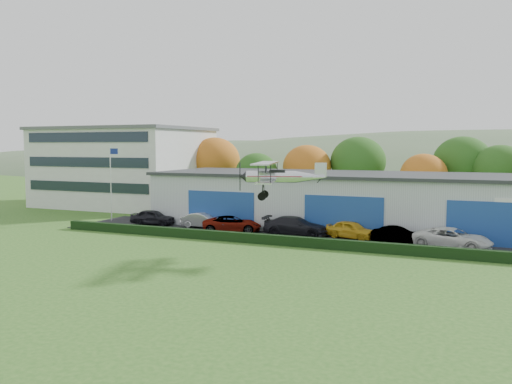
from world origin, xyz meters
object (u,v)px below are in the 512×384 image
at_px(car_1, 203,220).
at_px(car_5, 398,235).
at_px(office_block, 125,166).
at_px(car_3, 295,226).
at_px(biplane, 279,176).
at_px(hangar, 358,200).
at_px(flagpole, 111,176).
at_px(car_0, 153,217).
at_px(car_4, 351,230).
at_px(car_2, 232,224).
at_px(car_6, 453,238).

bearing_deg(car_1, car_5, -92.84).
bearing_deg(office_block, car_1, -34.95).
xyz_separation_m(office_block, car_3, (29.02, -14.19, -4.33)).
height_order(car_1, biplane, biplane).
bearing_deg(hangar, flagpole, -166.49).
distance_m(car_0, car_1, 5.65).
bearing_deg(car_4, biplane, 177.79).
bearing_deg(car_2, biplane, -159.93).
xyz_separation_m(flagpole, car_2, (14.94, -1.80, -3.99)).
bearing_deg(car_1, biplane, -129.40).
bearing_deg(hangar, car_2, -141.96).
height_order(car_0, car_3, car_3).
relative_size(hangar, biplane, 5.72).
height_order(hangar, car_0, hangar).
distance_m(flagpole, car_1, 12.01).
xyz_separation_m(flagpole, biplane, (22.57, -9.97, 1.07)).
bearing_deg(hangar, car_4, -82.30).
bearing_deg(car_5, car_1, 86.53).
bearing_deg(car_5, office_block, 68.70).
bearing_deg(car_4, car_6, -82.90).
bearing_deg(car_6, car_0, 98.57).
bearing_deg(car_5, car_0, 87.84).
relative_size(car_2, car_3, 0.93).
distance_m(office_block, biplane, 38.33).
distance_m(car_4, car_6, 8.33).
distance_m(car_0, car_3, 15.24).
height_order(car_2, car_3, car_3).
height_order(car_2, biplane, biplane).
height_order(car_0, car_2, car_0).
xyz_separation_m(car_4, biplane, (-3.23, -9.18, 5.05)).
relative_size(hangar, car_1, 9.22).
bearing_deg(flagpole, hangar, 13.51).
bearing_deg(hangar, car_3, -119.06).
distance_m(flagpole, car_0, 6.96).
height_order(hangar, car_1, hangar).
height_order(flagpole, car_1, flagpole).
relative_size(hangar, car_0, 9.04).
bearing_deg(hangar, office_block, 167.99).
xyz_separation_m(car_0, car_3, (15.24, -0.39, 0.07)).
height_order(office_block, car_0, office_block).
relative_size(car_1, biplane, 0.62).
distance_m(car_0, car_2, 9.33).
distance_m(hangar, car_3, 8.39).
relative_size(flagpole, car_5, 1.92).
xyz_separation_m(car_5, biplane, (-7.21, -8.34, 5.12)).
bearing_deg(biplane, car_6, 18.71).
height_order(car_0, car_6, car_6).
relative_size(car_2, biplane, 0.75).
relative_size(car_2, car_4, 1.21).
relative_size(car_0, car_1, 1.02).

